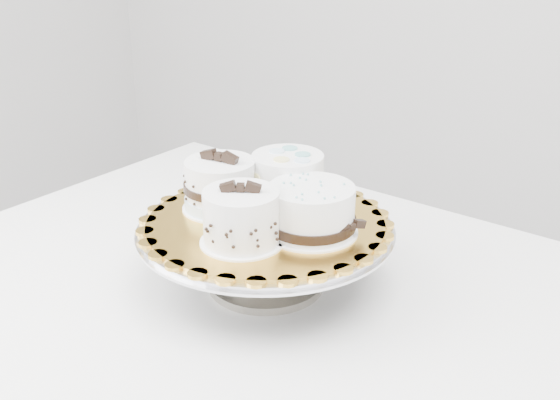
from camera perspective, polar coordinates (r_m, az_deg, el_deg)
The scene contains 7 objects.
table at distance 1.11m, azimuth 1.45°, elevation -10.78°, with size 1.37×1.03×0.75m.
cake_stand at distance 1.05m, azimuth -1.17°, elevation -3.57°, with size 0.38×0.38×0.10m.
cake_board at distance 1.04m, azimuth -1.18°, elevation -1.83°, with size 0.35×0.35×0.01m, color gold.
cake_swirl at distance 0.96m, azimuth -3.16°, elevation -1.53°, with size 0.14×0.14×0.09m.
cake_banded at distance 1.07m, azimuth -4.86°, elevation 1.05°, with size 0.12×0.12×0.10m.
cake_dots at distance 1.08m, azimuth 0.62°, elevation 1.71°, with size 0.14×0.14×0.08m.
cake_ribbon at distance 0.99m, azimuth 2.62°, elevation -0.95°, with size 0.16×0.16×0.07m.
Camera 1 is at (0.30, -0.66, 1.30)m, focal length 45.00 mm.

